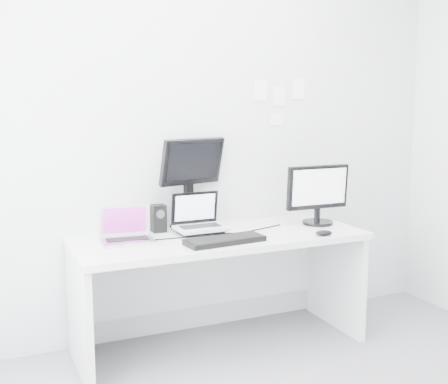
{
  "coord_description": "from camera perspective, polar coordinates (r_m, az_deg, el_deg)",
  "views": [
    {
      "loc": [
        -1.36,
        -1.91,
        1.55
      ],
      "look_at": [
        0.02,
        1.23,
        1.0
      ],
      "focal_mm": 45.78,
      "sensor_mm": 36.0,
      "label": 1
    }
  ],
  "objects": [
    {
      "name": "back_wall",
      "position": [
        3.77,
        -2.56,
        6.07
      ],
      "size": [
        3.6,
        0.0,
        3.6
      ],
      "primitive_type": "plane",
      "rotation": [
        1.57,
        0.0,
        0.0
      ],
      "color": "silver",
      "rests_on": "ground"
    },
    {
      "name": "desk",
      "position": [
        3.64,
        -0.42,
        -9.9
      ],
      "size": [
        1.8,
        0.7,
        0.73
      ],
      "primitive_type": "cube",
      "color": "silver",
      "rests_on": "ground"
    },
    {
      "name": "macbook",
      "position": [
        3.36,
        -9.63,
        -3.18
      ],
      "size": [
        0.31,
        0.24,
        0.22
      ],
      "primitive_type": "cube",
      "rotation": [
        0.0,
        0.0,
        -0.06
      ],
      "color": "#BBBBC0",
      "rests_on": "desk"
    },
    {
      "name": "speaker",
      "position": [
        3.62,
        -6.56,
        -2.63
      ],
      "size": [
        0.09,
        0.09,
        0.17
      ],
      "primitive_type": "cube",
      "rotation": [
        0.0,
        0.0,
        0.02
      ],
      "color": "black",
      "rests_on": "desk"
    },
    {
      "name": "dell_laptop",
      "position": [
        3.55,
        -2.33,
        -2.12
      ],
      "size": [
        0.31,
        0.25,
        0.26
      ],
      "primitive_type": "cube",
      "rotation": [
        0.0,
        0.0,
        0.02
      ],
      "color": "#B8BBC1",
      "rests_on": "desk"
    },
    {
      "name": "rear_monitor",
      "position": [
        3.69,
        -3.35,
        1.01
      ],
      "size": [
        0.47,
        0.26,
        0.6
      ],
      "primitive_type": "cube",
      "rotation": [
        0.0,
        0.0,
        0.24
      ],
      "color": "black",
      "rests_on": "desk"
    },
    {
      "name": "samsung_monitor",
      "position": [
        3.85,
        9.41,
        -0.19
      ],
      "size": [
        0.45,
        0.21,
        0.41
      ],
      "primitive_type": "cube",
      "rotation": [
        0.0,
        0.0,
        -0.01
      ],
      "color": "black",
      "rests_on": "desk"
    },
    {
      "name": "keyboard",
      "position": [
        3.33,
        0.08,
        -4.85
      ],
      "size": [
        0.49,
        0.21,
        0.03
      ],
      "primitive_type": "cube",
      "rotation": [
        0.0,
        0.0,
        0.09
      ],
      "color": "black",
      "rests_on": "desk"
    },
    {
      "name": "mouse",
      "position": [
        3.56,
        9.93,
        -4.05
      ],
      "size": [
        0.12,
        0.09,
        0.03
      ],
      "primitive_type": "ellipsoid",
      "rotation": [
        0.0,
        0.0,
        -0.24
      ],
      "color": "black",
      "rests_on": "desk"
    },
    {
      "name": "wall_note_0",
      "position": [
        3.94,
        3.65,
        10.12
      ],
      "size": [
        0.1,
        0.0,
        0.14
      ],
      "primitive_type": "cube",
      "color": "white",
      "rests_on": "back_wall"
    },
    {
      "name": "wall_note_1",
      "position": [
        4.01,
        5.57,
        9.51
      ],
      "size": [
        0.09,
        0.0,
        0.13
      ],
      "primitive_type": "cube",
      "color": "white",
      "rests_on": "back_wall"
    },
    {
      "name": "wall_note_2",
      "position": [
        4.09,
        7.44,
        10.17
      ],
      "size": [
        0.1,
        0.0,
        0.14
      ],
      "primitive_type": "cube",
      "color": "white",
      "rests_on": "back_wall"
    },
    {
      "name": "wall_note_3",
      "position": [
        4.0,
        5.28,
        7.22
      ],
      "size": [
        0.11,
        0.0,
        0.08
      ],
      "primitive_type": "cube",
      "color": "white",
      "rests_on": "back_wall"
    }
  ]
}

